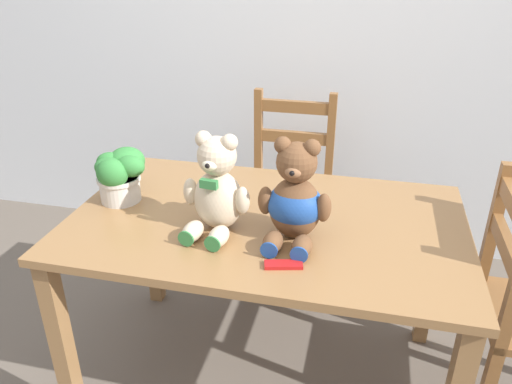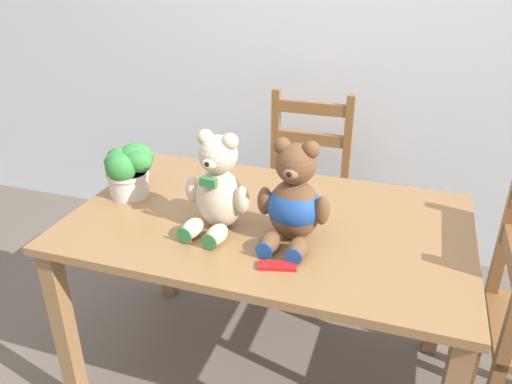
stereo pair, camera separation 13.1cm
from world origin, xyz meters
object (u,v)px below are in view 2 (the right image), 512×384
teddy_bear_left (217,188)px  teddy_bear_right (294,201)px  chocolate_bar (277,266)px  wooden_chair_behind (302,198)px  potted_plant (128,168)px

teddy_bear_left → teddy_bear_right: (0.26, 0.00, -0.01)m
teddy_bear_left → teddy_bear_right: size_ratio=0.99×
teddy_bear_right → chocolate_bar: size_ratio=2.98×
wooden_chair_behind → teddy_bear_left: size_ratio=2.89×
wooden_chair_behind → chocolate_bar: wooden_chair_behind is taller
potted_plant → chocolate_bar: potted_plant is taller
potted_plant → teddy_bear_right: bearing=-9.8°
chocolate_bar → teddy_bear_right: bearing=89.6°
wooden_chair_behind → potted_plant: 0.99m
wooden_chair_behind → teddy_bear_right: bearing=100.6°
teddy_bear_left → chocolate_bar: size_ratio=2.95×
teddy_bear_right → potted_plant: size_ratio=1.73×
teddy_bear_right → potted_plant: bearing=-7.6°
potted_plant → chocolate_bar: size_ratio=1.72×
teddy_bear_left → teddy_bear_right: teddy_bear_right is taller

